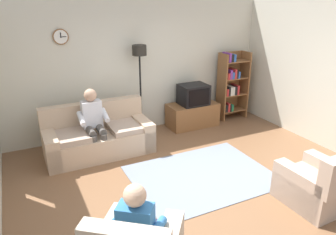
# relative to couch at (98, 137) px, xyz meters

# --- Properties ---
(ground_plane) EXTENTS (12.00, 12.00, 0.00)m
(ground_plane) POSITION_rel_couch_xyz_m (1.16, -1.84, -0.31)
(ground_plane) COLOR brown
(back_wall_assembly) EXTENTS (6.20, 0.17, 2.70)m
(back_wall_assembly) POSITION_rel_couch_xyz_m (1.16, 0.82, 1.04)
(back_wall_assembly) COLOR beige
(back_wall_assembly) RESTS_ON ground_plane
(couch) EXTENTS (1.90, 0.89, 0.90)m
(couch) POSITION_rel_couch_xyz_m (0.00, 0.00, 0.00)
(couch) COLOR tan
(couch) RESTS_ON ground_plane
(tv_stand) EXTENTS (1.10, 0.56, 0.51)m
(tv_stand) POSITION_rel_couch_xyz_m (2.23, 0.41, -0.06)
(tv_stand) COLOR brown
(tv_stand) RESTS_ON ground_plane
(tv) EXTENTS (0.60, 0.49, 0.44)m
(tv) POSITION_rel_couch_xyz_m (2.23, 0.39, 0.42)
(tv) COLOR black
(tv) RESTS_ON tv_stand
(bookshelf) EXTENTS (0.68, 0.36, 1.57)m
(bookshelf) POSITION_rel_couch_xyz_m (3.29, 0.48, 0.50)
(bookshelf) COLOR brown
(bookshelf) RESTS_ON ground_plane
(floor_lamp) EXTENTS (0.28, 0.28, 1.85)m
(floor_lamp) POSITION_rel_couch_xyz_m (1.05, 0.51, 1.14)
(floor_lamp) COLOR black
(floor_lamp) RESTS_ON ground_plane
(armchair_near_bookshelf) EXTENTS (0.82, 0.90, 0.90)m
(armchair_near_bookshelf) POSITION_rel_couch_xyz_m (2.31, -2.88, -0.02)
(armchair_near_bookshelf) COLOR tan
(armchair_near_bookshelf) RESTS_ON ground_plane
(area_rug) EXTENTS (2.20, 1.70, 0.01)m
(area_rug) POSITION_rel_couch_xyz_m (1.28, -1.55, -0.31)
(area_rug) COLOR slate
(area_rug) RESTS_ON ground_plane
(person_on_couch) EXTENTS (0.51, 0.54, 1.24)m
(person_on_couch) POSITION_rel_couch_xyz_m (-0.08, -0.11, 0.39)
(person_on_couch) COLOR silver
(person_on_couch) RESTS_ON ground_plane
(person_in_left_armchair) EXTENTS (0.62, 0.64, 1.12)m
(person_in_left_armchair) POSITION_rel_couch_xyz_m (-0.33, -2.93, 0.29)
(person_in_left_armchair) COLOR #3372B2
(person_in_left_armchair) RESTS_ON ground_plane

